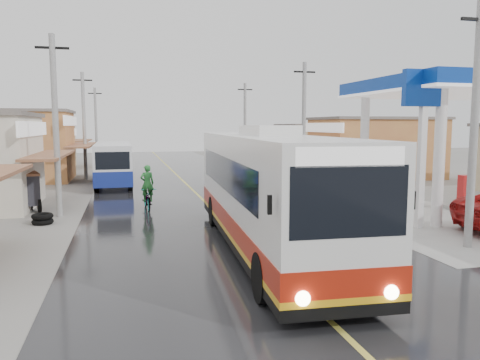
{
  "coord_description": "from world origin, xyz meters",
  "views": [
    {
      "loc": [
        -4.05,
        -13.03,
        4.08
      ],
      "look_at": [
        0.27,
        4.59,
        1.95
      ],
      "focal_mm": 35.0,
      "sensor_mm": 36.0,
      "label": 1
    }
  ],
  "objects_px": {
    "tricycle_far": "(17,189)",
    "tyre_stack": "(43,219)",
    "tricycle_near": "(21,189)",
    "coach_bus": "(267,191)",
    "second_bus": "(113,163)",
    "cyclist": "(147,195)"
  },
  "relations": [
    {
      "from": "coach_bus",
      "to": "second_bus",
      "type": "height_order",
      "value": "coach_bus"
    },
    {
      "from": "tricycle_near",
      "to": "tricycle_far",
      "type": "relative_size",
      "value": 1.14
    },
    {
      "from": "coach_bus",
      "to": "second_bus",
      "type": "relative_size",
      "value": 1.53
    },
    {
      "from": "cyclist",
      "to": "tricycle_far",
      "type": "xyz_separation_m",
      "value": [
        -6.22,
        1.87,
        0.22
      ]
    },
    {
      "from": "second_bus",
      "to": "tricycle_near",
      "type": "bearing_deg",
      "value": -116.5
    },
    {
      "from": "second_bus",
      "to": "tricycle_near",
      "type": "height_order",
      "value": "second_bus"
    },
    {
      "from": "second_bus",
      "to": "tyre_stack",
      "type": "height_order",
      "value": "second_bus"
    },
    {
      "from": "tyre_stack",
      "to": "tricycle_near",
      "type": "bearing_deg",
      "value": 112.6
    },
    {
      "from": "tyre_stack",
      "to": "tricycle_far",
      "type": "bearing_deg",
      "value": 113.26
    },
    {
      "from": "tyre_stack",
      "to": "coach_bus",
      "type": "bearing_deg",
      "value": -37.43
    },
    {
      "from": "tyre_stack",
      "to": "second_bus",
      "type": "bearing_deg",
      "value": 78.0
    },
    {
      "from": "cyclist",
      "to": "tyre_stack",
      "type": "xyz_separation_m",
      "value": [
        -4.39,
        -2.4,
        -0.5
      ]
    },
    {
      "from": "tricycle_far",
      "to": "tyre_stack",
      "type": "distance_m",
      "value": 4.7
    },
    {
      "from": "coach_bus",
      "to": "cyclist",
      "type": "distance_m",
      "value": 9.17
    },
    {
      "from": "coach_bus",
      "to": "tyre_stack",
      "type": "height_order",
      "value": "coach_bus"
    },
    {
      "from": "cyclist",
      "to": "tricycle_near",
      "type": "height_order",
      "value": "cyclist"
    },
    {
      "from": "coach_bus",
      "to": "tricycle_near",
      "type": "distance_m",
      "value": 13.44
    },
    {
      "from": "coach_bus",
      "to": "tricycle_near",
      "type": "relative_size",
      "value": 5.14
    },
    {
      "from": "tricycle_near",
      "to": "tyre_stack",
      "type": "height_order",
      "value": "tricycle_near"
    },
    {
      "from": "second_bus",
      "to": "tyre_stack",
      "type": "distance_m",
      "value": 12.53
    },
    {
      "from": "second_bus",
      "to": "cyclist",
      "type": "distance_m",
      "value": 9.99
    },
    {
      "from": "cyclist",
      "to": "tyre_stack",
      "type": "height_order",
      "value": "cyclist"
    }
  ]
}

